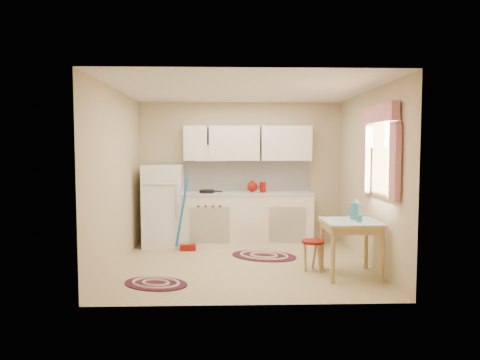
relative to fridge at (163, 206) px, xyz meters
name	(u,v)px	position (x,y,z in m)	size (l,w,h in m)	color
room_shell	(254,154)	(1.48, -1.01, 0.90)	(3.64, 3.60, 2.52)	tan
fridge	(163,206)	(0.00, 0.00, 0.00)	(0.65, 0.60, 1.40)	white
broom	(188,215)	(0.45, -0.35, -0.10)	(0.28, 0.12, 1.20)	blue
base_cabinets	(246,220)	(1.42, 0.05, -0.26)	(2.25, 0.60, 0.88)	white
countertop	(246,194)	(1.42, 0.05, 0.20)	(2.27, 0.62, 0.04)	beige
frying_pan	(207,191)	(0.74, 0.00, 0.24)	(0.26, 0.26, 0.05)	black
red_kettle	(252,187)	(1.53, 0.05, 0.32)	(0.20, 0.18, 0.20)	#7F0C04
red_canister	(263,188)	(1.71, 0.05, 0.30)	(0.10, 0.10, 0.16)	#7F0C04
table	(351,248)	(2.71, -1.81, -0.34)	(0.72, 0.72, 0.72)	tan
stool	(313,256)	(2.27, -1.58, -0.49)	(0.31, 0.31, 0.42)	#7F0C04
coffee_pot	(355,209)	(2.80, -1.69, 0.17)	(0.15, 0.13, 0.30)	teal
mug	(359,219)	(2.79, -1.91, 0.07)	(0.07, 0.07, 0.10)	teal
rug_center	(264,256)	(1.66, -0.77, -0.69)	(1.03, 0.69, 0.02)	maroon
rug_left	(156,284)	(0.21, -2.11, -0.69)	(0.82, 0.55, 0.02)	maroon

